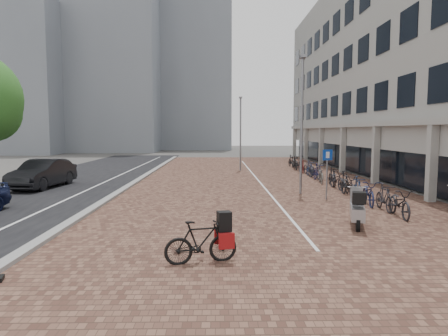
# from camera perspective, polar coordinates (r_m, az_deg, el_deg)

# --- Properties ---
(ground) EXTENTS (140.00, 140.00, 0.00)m
(ground) POSITION_cam_1_polar(r_m,az_deg,el_deg) (13.07, 0.49, -8.14)
(ground) COLOR #474442
(ground) RESTS_ON ground
(plaza_brick) EXTENTS (14.50, 42.00, 0.04)m
(plaza_brick) POSITION_cam_1_polar(r_m,az_deg,el_deg) (25.00, 4.34, -1.66)
(plaza_brick) COLOR brown
(plaza_brick) RESTS_ON ground
(street_asphalt) EXTENTS (8.00, 50.00, 0.03)m
(street_asphalt) POSITION_cam_1_polar(r_m,az_deg,el_deg) (26.35, -20.23, -1.63)
(street_asphalt) COLOR black
(street_asphalt) RESTS_ON ground
(curb) EXTENTS (0.35, 42.00, 0.14)m
(curb) POSITION_cam_1_polar(r_m,az_deg,el_deg) (25.33, -11.87, -1.53)
(curb) COLOR gray
(curb) RESTS_ON ground
(lane_line) EXTENTS (0.12, 44.00, 0.00)m
(lane_line) POSITION_cam_1_polar(r_m,az_deg,el_deg) (25.76, -16.02, -1.62)
(lane_line) COLOR white
(lane_line) RESTS_ON street_asphalt
(parking_line) EXTENTS (0.10, 30.00, 0.00)m
(parking_line) POSITION_cam_1_polar(r_m,az_deg,el_deg) (25.01, 4.79, -1.60)
(parking_line) COLOR white
(parking_line) RESTS_ON plaza_brick
(office_building) EXTENTS (8.40, 40.00, 15.00)m
(office_building) POSITION_cam_1_polar(r_m,az_deg,el_deg) (32.10, 24.29, 14.54)
(office_building) COLOR #9B9B96
(office_building) RESTS_ON ground
(bg_towers) EXTENTS (33.00, 23.00, 32.00)m
(bg_towers) POSITION_cam_1_polar(r_m,az_deg,el_deg) (64.15, -14.12, 14.96)
(bg_towers) COLOR gray
(bg_towers) RESTS_ON ground
(car_dark) EXTENTS (2.12, 4.81, 1.54)m
(car_dark) POSITION_cam_1_polar(r_m,az_deg,el_deg) (23.42, -24.49, -0.73)
(car_dark) COLOR black
(car_dark) RESTS_ON ground
(hero_bike) EXTENTS (1.75, 0.86, 1.19)m
(hero_bike) POSITION_cam_1_polar(r_m,az_deg,el_deg) (9.26, -3.32, -10.42)
(hero_bike) COLOR black
(hero_bike) RESTS_ON ground
(scooter_front) EXTENTS (1.05, 1.89, 1.24)m
(scooter_front) POSITION_cam_1_polar(r_m,az_deg,el_deg) (13.30, 18.51, -5.45)
(scooter_front) COLOR #A0A0A4
(scooter_front) RESTS_ON ground
(parking_sign) EXTENTS (0.45, 0.18, 2.23)m
(parking_sign) POSITION_cam_1_polar(r_m,az_deg,el_deg) (18.04, 14.53, 0.17)
(parking_sign) COLOR slate
(parking_sign) RESTS_ON ground
(lamp_near) EXTENTS (0.12, 0.12, 6.49)m
(lamp_near) POSITION_cam_1_polar(r_m,az_deg,el_deg) (19.30, 11.04, 5.83)
(lamp_near) COLOR slate
(lamp_near) RESTS_ON ground
(lamp_far) EXTENTS (0.12, 0.12, 5.54)m
(lamp_far) POSITION_cam_1_polar(r_m,az_deg,el_deg) (30.20, 2.37, 4.79)
(lamp_far) COLOR slate
(lamp_far) RESTS_ON ground
(bike_row) EXTENTS (1.34, 21.45, 1.05)m
(bike_row) POSITION_cam_1_polar(r_m,az_deg,el_deg) (24.31, 13.86, -0.79)
(bike_row) COLOR black
(bike_row) RESTS_ON ground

